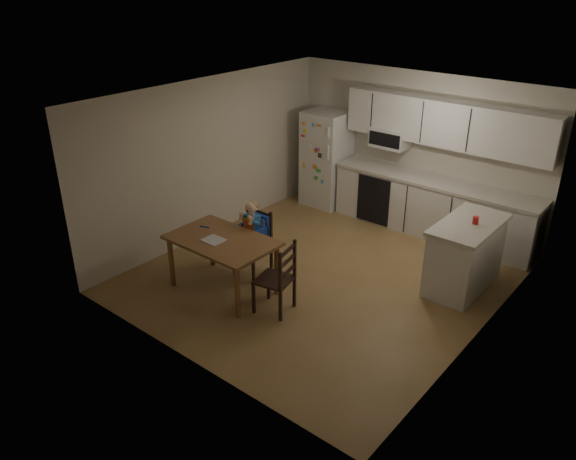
% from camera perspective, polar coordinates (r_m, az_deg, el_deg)
% --- Properties ---
extents(room, '(4.52, 5.01, 2.51)m').
position_cam_1_polar(room, '(7.86, 6.05, 4.81)').
color(room, olive).
rests_on(room, ground).
extents(refrigerator, '(0.72, 0.70, 1.70)m').
position_cam_1_polar(refrigerator, '(10.12, 3.95, 7.26)').
color(refrigerator, silver).
rests_on(refrigerator, ground).
extents(kitchen_run, '(3.37, 0.62, 2.15)m').
position_cam_1_polar(kitchen_run, '(9.22, 14.70, 4.80)').
color(kitchen_run, silver).
rests_on(kitchen_run, ground).
extents(kitchen_island, '(0.67, 1.29, 0.95)m').
position_cam_1_polar(kitchen_island, '(7.87, 17.54, -2.42)').
color(kitchen_island, silver).
rests_on(kitchen_island, ground).
extents(red_cup, '(0.08, 0.08, 0.10)m').
position_cam_1_polar(red_cup, '(7.65, 18.52, 0.95)').
color(red_cup, red).
rests_on(red_cup, kitchen_island).
extents(dining_table, '(1.41, 0.90, 0.75)m').
position_cam_1_polar(dining_table, '(7.41, -6.69, -1.62)').
color(dining_table, brown).
rests_on(dining_table, ground).
extents(napkin, '(0.28, 0.24, 0.01)m').
position_cam_1_polar(napkin, '(7.33, -7.56, -1.04)').
color(napkin, '#B4B4B9').
rests_on(napkin, dining_table).
extents(toddler_spoon, '(0.12, 0.06, 0.02)m').
position_cam_1_polar(toddler_spoon, '(7.72, -8.54, 0.34)').
color(toddler_spoon, '#183BA8').
rests_on(toddler_spoon, dining_table).
extents(chair_booster, '(0.42, 0.42, 1.10)m').
position_cam_1_polar(chair_booster, '(7.79, -3.46, 0.03)').
color(chair_booster, black).
rests_on(chair_booster, ground).
extents(chair_side, '(0.50, 0.50, 0.95)m').
position_cam_1_polar(chair_side, '(6.93, -0.74, -4.54)').
color(chair_side, black).
rests_on(chair_side, ground).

